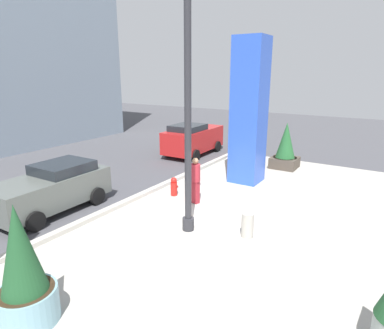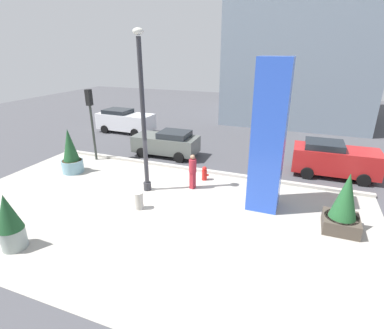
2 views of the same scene
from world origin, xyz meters
TOP-DOWN VIEW (x-y plane):
  - ground_plane at (0.00, 4.00)m, footprint 60.00×60.00m
  - plaza_pavement at (0.00, -2.00)m, footprint 18.00×10.00m
  - curb_strip at (0.00, 3.12)m, footprint 18.00×0.24m
  - lamp_post at (-1.16, 0.05)m, footprint 0.44×0.44m
  - art_pillar_blue at (4.25, 0.48)m, footprint 1.26×1.26m
  - potted_plant_mid_plaza at (-6.08, 0.55)m, footprint 1.14×1.14m
  - potted_plant_curbside at (7.25, -0.32)m, footprint 1.27×1.27m
  - fire_hydrant at (1.03, 2.14)m, footprint 0.36×0.26m
  - concrete_bollard at (-0.60, -1.66)m, footprint 0.36×0.36m
  - car_intersection at (-2.42, 4.88)m, footprint 4.07×2.07m
  - car_passing_lane at (7.21, 5.15)m, footprint 4.27×2.11m
  - pedestrian_by_curb at (0.80, 1.01)m, footprint 0.42×0.42m

SIDE VIEW (x-z plane):
  - ground_plane at x=0.00m, z-range 0.00..0.00m
  - plaza_pavement at x=0.00m, z-range -0.01..0.01m
  - curb_strip at x=0.00m, z-range 0.00..0.16m
  - fire_hydrant at x=1.03m, z-range -0.01..0.74m
  - concrete_bollard at x=-0.60m, z-range 0.00..0.75m
  - car_intersection at x=-2.42m, z-range 0.02..1.64m
  - car_passing_lane at x=7.21m, z-range 0.02..1.86m
  - pedestrian_by_curb at x=0.80m, z-range 0.10..1.84m
  - potted_plant_curbside at x=7.25m, z-range -0.15..2.17m
  - potted_plant_mid_plaza at x=-6.08m, z-range -0.17..2.28m
  - art_pillar_blue at x=4.25m, z-range 0.00..6.12m
  - lamp_post at x=-1.16m, z-range -0.09..7.07m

